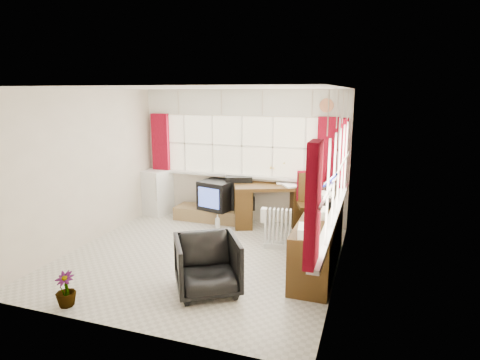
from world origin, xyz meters
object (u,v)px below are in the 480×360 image
(credenza, at_px, (319,242))
(tv_bench, at_px, (211,214))
(desk_lamp, at_px, (285,169))
(office_chair, at_px, (207,265))
(crt_tv, at_px, (217,195))
(desk, at_px, (271,203))
(mini_fridge, at_px, (156,192))
(radiator, at_px, (278,232))
(task_chair, at_px, (310,201))

(credenza, distance_m, tv_bench, 2.75)
(desk_lamp, xyz_separation_m, office_chair, (-0.31, -2.99, -0.69))
(tv_bench, distance_m, crt_tv, 0.42)
(credenza, relative_size, crt_tv, 2.79)
(desk, xyz_separation_m, office_chair, (-0.10, -2.75, -0.08))
(desk_lamp, xyz_separation_m, crt_tv, (-1.24, -0.33, -0.52))
(desk, bearing_deg, mini_fridge, -179.99)
(desk_lamp, height_order, tv_bench, desk_lamp)
(desk, xyz_separation_m, mini_fridge, (-2.43, -0.00, 0.02))
(office_chair, height_order, radiator, office_chair)
(task_chair, bearing_deg, crt_tv, 176.60)
(desk, bearing_deg, radiator, -69.88)
(task_chair, xyz_separation_m, credenza, (0.34, -1.39, -0.20))
(desk, height_order, crt_tv, desk)
(credenza, xyz_separation_m, crt_tv, (-2.13, 1.50, 0.14))
(office_chair, distance_m, radiator, 1.76)
(desk_lamp, distance_m, task_chair, 0.84)
(radiator, relative_size, credenza, 0.32)
(desk, height_order, radiator, desk)
(crt_tv, xyz_separation_m, mini_fridge, (-1.40, 0.10, -0.07))
(crt_tv, bearing_deg, task_chair, -3.40)
(desk_lamp, distance_m, radiator, 1.52)
(mini_fridge, bearing_deg, desk_lamp, 5.04)
(desk, bearing_deg, tv_bench, -176.11)
(radiator, bearing_deg, credenza, -36.94)
(desk, relative_size, office_chair, 1.94)
(radiator, height_order, crt_tv, crt_tv)
(desk_lamp, height_order, office_chair, desk_lamp)
(office_chair, height_order, tv_bench, office_chair)
(task_chair, distance_m, credenza, 1.45)
(task_chair, distance_m, mini_fridge, 3.20)
(office_chair, bearing_deg, crt_tv, 77.17)
(task_chair, distance_m, radiator, 0.99)
(desk, relative_size, mini_fridge, 1.67)
(tv_bench, bearing_deg, radiator, -32.13)
(desk_lamp, distance_m, crt_tv, 1.39)
(task_chair, bearing_deg, desk, 164.81)
(credenza, relative_size, tv_bench, 1.43)
(office_chair, bearing_deg, tv_bench, 79.78)
(office_chair, relative_size, tv_bench, 0.56)
(desk_lamp, xyz_separation_m, mini_fridge, (-2.64, -0.23, -0.59))
(desk, xyz_separation_m, task_chair, (0.76, -0.21, 0.15))
(credenza, xyz_separation_m, tv_bench, (-2.28, 1.52, -0.26))
(office_chair, relative_size, crt_tv, 1.09)
(desk, relative_size, tv_bench, 1.08)
(desk, relative_size, credenza, 0.75)
(radiator, bearing_deg, mini_fridge, 159.32)
(desk_lamp, distance_m, credenza, 2.14)
(task_chair, relative_size, office_chair, 1.42)
(crt_tv, relative_size, mini_fridge, 0.79)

